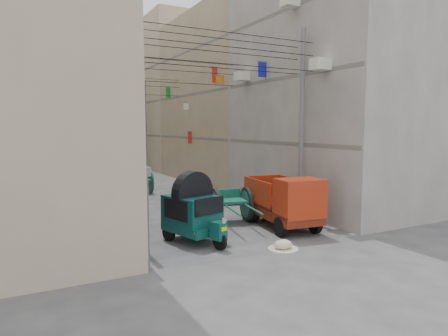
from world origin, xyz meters
TOP-DOWN VIEW (x-y plane):
  - ground at (0.00, 0.00)m, footprint 140.00×140.00m
  - building_row_right at (8.00, 34.13)m, footprint 8.00×62.00m
  - end_cap_building at (0.00, 66.00)m, footprint 22.00×10.00m
  - shutters_left at (-3.92, 10.38)m, footprint 0.18×14.40m
  - signboards at (-0.01, 21.66)m, footprint 8.22×40.52m
  - ac_units at (3.65, 7.67)m, footprint 0.70×6.55m
  - utility_poles at (0.00, 17.00)m, footprint 7.40×22.20m
  - overhead_cables at (0.00, 14.40)m, footprint 7.40×22.52m
  - auto_rickshaw at (-1.70, 5.21)m, footprint 1.97×2.76m
  - tonga_cart at (0.85, 7.07)m, footprint 1.84×3.38m
  - mini_truck at (2.14, 4.95)m, footprint 2.13×3.90m
  - second_cart at (-0.61, 15.88)m, footprint 1.66×1.49m
  - feed_sack at (0.53, 3.03)m, footprint 0.62×0.49m
  - horse at (2.14, 7.00)m, footprint 0.90×1.91m
  - distant_car_white at (-2.03, 26.42)m, footprint 1.56×3.41m
  - distant_car_grey at (2.47, 30.59)m, footprint 2.42×3.93m
  - distant_car_green at (0.61, 39.82)m, footprint 2.61×4.68m

SIDE VIEW (x-z plane):
  - ground at x=0.00m, z-range 0.00..0.00m
  - feed_sack at x=0.53m, z-range 0.00..0.31m
  - distant_car_white at x=-2.03m, z-range 0.00..1.13m
  - distant_car_grey at x=2.47m, z-range 0.00..1.22m
  - distant_car_green at x=0.61m, z-range 0.00..1.28m
  - second_cart at x=-0.61m, z-range 0.05..1.46m
  - tonga_cart at x=0.85m, z-range 0.03..1.48m
  - horse at x=2.14m, z-range 0.00..1.59m
  - mini_truck at x=2.14m, z-range -0.04..2.05m
  - auto_rickshaw at x=-1.70m, z-range 0.17..2.04m
  - shutters_left at x=-3.92m, z-range 0.06..2.93m
  - signboards at x=-0.01m, z-range 0.59..6.27m
  - utility_poles at x=0.00m, z-range 0.00..8.00m
  - building_row_right at x=8.00m, z-range -0.54..13.46m
  - end_cap_building at x=0.00m, z-range 0.00..13.00m
  - overhead_cables at x=0.00m, z-range 6.20..7.33m
  - ac_units at x=3.65m, z-range 5.76..9.11m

